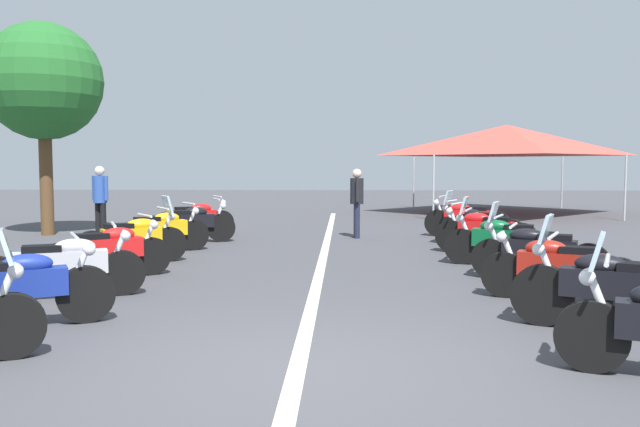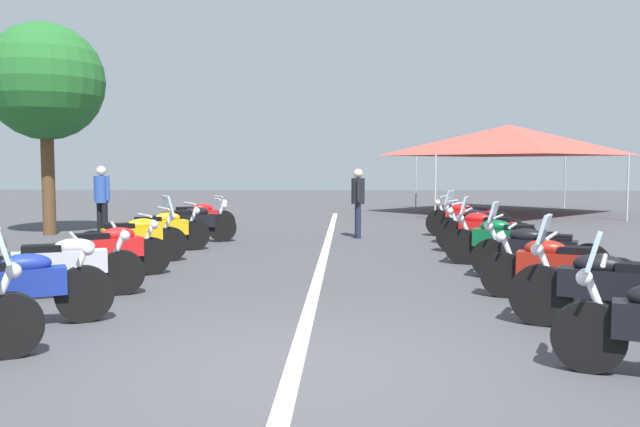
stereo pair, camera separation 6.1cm
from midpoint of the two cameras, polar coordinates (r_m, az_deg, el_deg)
name	(u,v)px [view 2 (the right image)]	position (r m, az deg, el deg)	size (l,w,h in m)	color
ground_plane	(293,371)	(5.76, -2.06, -13.57)	(80.00, 80.00, 0.00)	#424247
lane_centre_stripe	(322,265)	(11.54, 0.28, -4.50)	(24.36, 0.16, 0.01)	beige
motorcycle_left_row_1	(10,287)	(7.76, -25.21, -5.83)	(1.17, 1.98, 1.00)	black
motorcycle_left_row_2	(62,265)	(9.24, -21.42, -4.21)	(1.05, 2.04, 0.98)	black
motorcycle_left_row_3	(108,250)	(10.63, -17.85, -3.06)	(1.30, 1.72, 0.98)	black
motorcycle_left_row_4	(134,238)	(12.06, -15.80, -2.07)	(1.21, 1.74, 1.21)	black
motorcycle_left_row_5	(160,230)	(13.53, -13.67, -1.42)	(1.32, 1.83, 0.99)	black
motorcycle_left_row_6	(190,223)	(15.01, -11.17, -0.80)	(1.04, 2.03, 1.00)	black
motorcycle_left_row_7	(196,218)	(16.51, -10.64, -0.37)	(1.10, 1.85, 0.99)	black
motorcycle_right_row_1	(614,288)	(7.52, 24.47, -5.96)	(1.10, 2.05, 1.23)	black
motorcycle_right_row_2	(558,267)	(8.98, 20.24, -4.43)	(0.97, 1.92, 0.98)	black
motorcycle_right_row_3	(537,251)	(10.41, 18.55, -3.15)	(1.01, 1.92, 1.20)	black
motorcycle_right_row_4	(504,240)	(11.80, 15.91, -2.21)	(0.95, 2.05, 1.21)	black
motorcycle_right_row_5	(485,231)	(13.26, 14.37, -1.50)	(1.08, 1.87, 1.01)	black
motorcycle_right_row_6	(478,225)	(14.68, 13.76, -0.96)	(1.11, 1.86, 1.19)	black
motorcycle_right_row_7	(467,218)	(16.27, 12.85, -0.42)	(0.95, 1.99, 1.01)	black
bystander_1	(358,198)	(15.73, 3.45, 1.39)	(0.53, 0.32, 1.67)	#1E2338
bystander_3	(102,196)	(16.45, -18.41, 1.46)	(0.32, 0.47, 1.73)	black
roadside_tree_0	(45,83)	(17.86, -22.77, 10.49)	(2.90, 2.90, 5.28)	brown
event_tent	(509,140)	(24.58, 16.23, 6.17)	(6.67, 6.67, 3.20)	#E54C3F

